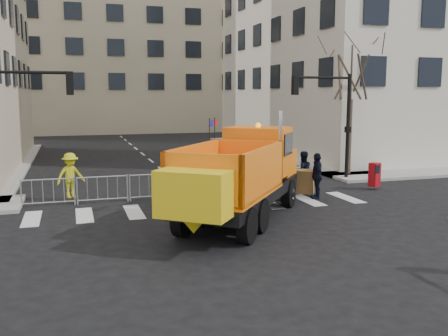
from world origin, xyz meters
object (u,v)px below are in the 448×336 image
object	(u,v)px
cop_b	(303,172)
cop_c	(317,176)
cop_a	(286,178)
worker	(71,175)
newspaper_box	(375,175)
plow_truck	(240,174)

from	to	relation	value
cop_b	cop_c	bearing A→B (deg)	93.58
cop_b	cop_c	size ratio (longest dim) A/B	0.96
cop_a	worker	size ratio (longest dim) A/B	1.02
cop_a	newspaper_box	xyz separation A→B (m)	(4.96, 1.05, -0.25)
plow_truck	worker	bearing A→B (deg)	84.44
cop_b	cop_a	bearing A→B (deg)	45.72
cop_a	cop_c	xyz separation A→B (m)	(1.44, 0.02, 0.03)
plow_truck	cop_b	bearing A→B (deg)	-9.38
cop_c	worker	world-z (taller)	worker
cop_a	plow_truck	bearing A→B (deg)	38.16
worker	newspaper_box	distance (m)	13.54
newspaper_box	cop_b	bearing A→B (deg)	151.20
plow_truck	newspaper_box	bearing A→B (deg)	-26.67
cop_b	worker	bearing A→B (deg)	-4.22
plow_truck	cop_c	xyz separation A→B (m)	(4.37, 2.73, -0.71)
plow_truck	cop_a	xyz separation A→B (m)	(2.93, 2.71, -0.74)
cop_c	worker	bearing A→B (deg)	-87.54
newspaper_box	worker	bearing A→B (deg)	149.20
plow_truck	cop_c	world-z (taller)	plow_truck
plow_truck	worker	xyz separation A→B (m)	(-5.56, 5.25, -0.61)
cop_b	worker	distance (m)	9.99
cop_a	cop_b	world-z (taller)	cop_a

